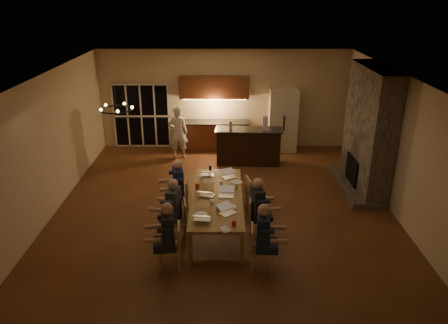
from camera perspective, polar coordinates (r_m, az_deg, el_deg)
floor at (r=10.61m, az=-0.07°, el=-6.06°), size 9.00×9.00×0.00m
back_wall at (r=14.31m, az=-0.05°, el=8.20°), size 8.00×0.04×3.20m
left_wall at (r=10.75m, az=-22.04°, el=1.95°), size 0.04×9.00×3.20m
right_wall at (r=10.74m, az=21.92°, el=1.95°), size 0.04×9.00×3.20m
ceiling at (r=9.55m, az=-0.08°, el=11.30°), size 8.00×9.00×0.04m
french_doors at (r=14.65m, az=-10.73°, el=5.92°), size 1.86×0.08×2.10m
fireplace at (r=11.70m, az=18.42°, el=3.97°), size 0.58×2.50×3.20m
kitchenette at (r=14.10m, az=-1.28°, el=6.31°), size 2.24×0.68×2.40m
refrigerator at (r=14.23m, az=7.66°, el=5.43°), size 0.90×0.68×2.00m
dining_table at (r=9.69m, az=-0.90°, el=-6.44°), size 1.10×3.03×0.75m
bar_island at (r=13.12m, az=3.21°, el=2.06°), size 2.01×0.80×1.08m
chair_left_near at (r=8.39m, az=-7.23°, el=-10.94°), size 0.48×0.48×0.89m
chair_left_mid at (r=9.20m, az=-6.29°, el=-7.70°), size 0.51×0.51×0.89m
chair_left_far at (r=10.20m, az=-5.96°, el=-4.60°), size 0.45×0.45×0.89m
chair_right_near at (r=8.30m, az=5.02°, el=-11.23°), size 0.47×0.47×0.89m
chair_right_mid at (r=9.30m, az=4.66°, el=-7.29°), size 0.47×0.47×0.89m
chair_right_far at (r=10.26m, az=4.27°, el=-4.36°), size 0.52×0.52×0.89m
person_left_near at (r=8.23m, az=-7.27°, el=-9.64°), size 0.67×0.67×1.38m
person_right_near at (r=8.15m, az=5.10°, el=-9.85°), size 0.64×0.64×1.38m
person_left_mid at (r=9.14m, az=-6.53°, el=-6.20°), size 0.70×0.70×1.38m
person_right_mid at (r=9.14m, az=4.37°, el=-6.11°), size 0.71×0.71×1.38m
person_left_far at (r=10.10m, az=-5.97°, el=-3.32°), size 0.70×0.70×1.38m
standing_person at (r=13.56m, az=-6.02°, el=3.84°), size 0.62×0.43×1.62m
chandelier at (r=8.84m, az=-13.88°, el=6.70°), size 0.65×0.65×0.03m
laptop_a at (r=8.56m, az=-2.86°, el=-6.81°), size 0.35×0.32×0.23m
laptop_b at (r=8.75m, az=0.52°, el=-6.10°), size 0.42×0.42×0.23m
laptop_c at (r=9.50m, az=-2.23°, el=-3.76°), size 0.39×0.36×0.23m
laptop_d at (r=9.45m, az=0.29°, el=-3.87°), size 0.35×0.31×0.23m
laptop_e at (r=10.52m, az=-2.20°, el=-1.14°), size 0.33×0.29×0.23m
laptop_f at (r=10.37m, az=0.69°, el=-1.47°), size 0.41×0.39×0.23m
mug_front at (r=9.14m, az=-1.63°, el=-5.25°), size 0.08×0.08×0.10m
mug_mid at (r=10.01m, az=-0.38°, el=-2.74°), size 0.08×0.08×0.10m
mug_back at (r=10.30m, az=-2.98°, el=-2.06°), size 0.08×0.08×0.10m
redcup_near at (r=8.34m, az=1.31°, el=-8.00°), size 0.08×0.08×0.12m
redcup_mid at (r=9.85m, az=-3.50°, el=-3.14°), size 0.09×0.09×0.12m
can_silver at (r=8.90m, az=-0.84°, el=-5.97°), size 0.07×0.07×0.12m
can_cola at (r=10.82m, az=-1.82°, el=-0.75°), size 0.07×0.07×0.12m
can_right at (r=9.79m, az=1.64°, el=-3.29°), size 0.06×0.06×0.12m
plate_near at (r=9.02m, az=0.92°, el=-5.93°), size 0.22×0.22×0.02m
plate_left at (r=8.75m, az=-3.03°, el=-6.90°), size 0.26×0.26×0.02m
plate_far at (r=10.15m, az=1.67°, el=-2.66°), size 0.27×0.27×0.02m
notepad at (r=8.25m, az=0.15°, el=-8.80°), size 0.24×0.27×0.01m
bar_bottle at (r=12.91m, az=0.87°, el=4.86°), size 0.09×0.09×0.24m
bar_blender at (r=12.83m, az=5.44°, el=5.06°), size 0.16×0.16×0.41m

